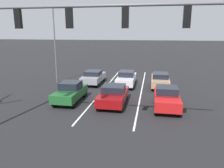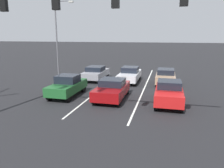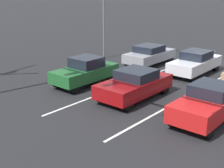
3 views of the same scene
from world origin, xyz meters
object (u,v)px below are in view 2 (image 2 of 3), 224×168
Objects in this scene: car_tan_leftlane_second at (166,76)px; car_white_midlane_second at (130,74)px; car_maroon_midlane_front at (112,89)px; car_gray_rightlane_second at (96,73)px; car_darkgreen_rightlane_front at (67,86)px; traffic_signal_gantry at (42,15)px; street_lamp_right_shoulder at (58,35)px; car_red_leftlane_front at (169,92)px.

car_white_midlane_second is at bearing -2.61° from car_tan_leftlane_second.
car_maroon_midlane_front is 0.97× the size of car_white_midlane_second.
car_maroon_midlane_front reaches higher than car_gray_rightlane_second.
car_darkgreen_rightlane_front is 0.32× the size of traffic_signal_gantry.
car_gray_rightlane_second is at bearing -1.68° from car_white_midlane_second.
car_darkgreen_rightlane_front is 0.51× the size of street_lamp_right_shoulder.
car_maroon_midlane_front is at bearing 58.27° from car_tan_leftlane_second.
car_tan_leftlane_second is (0.28, -6.18, -0.03)m from car_red_leftlane_front.
street_lamp_right_shoulder is at bearing -65.66° from traffic_signal_gantry.
car_darkgreen_rightlane_front reaches higher than car_red_leftlane_front.
street_lamp_right_shoulder is (10.81, 0.14, 3.85)m from car_tan_leftlane_second.
car_red_leftlane_front is 9.73m from car_gray_rightlane_second.
car_white_midlane_second is 8.33m from street_lamp_right_shoulder.
traffic_signal_gantry reaches higher than car_tan_leftlane_second.
car_red_leftlane_front is 7.34m from car_white_midlane_second.
car_white_midlane_second reaches higher than car_maroon_midlane_front.
car_darkgreen_rightlane_front is at bearing 88.09° from car_gray_rightlane_second.
traffic_signal_gantry is (1.94, 5.53, 4.72)m from car_maroon_midlane_front.
car_gray_rightlane_second is at bearing -2.13° from car_tan_leftlane_second.
car_gray_rightlane_second is at bearing -91.91° from car_darkgreen_rightlane_front.
car_gray_rightlane_second is 0.53× the size of street_lamp_right_shoulder.
car_tan_leftlane_second is 0.52× the size of street_lamp_right_shoulder.
car_red_leftlane_front is at bearing 177.54° from car_maroon_midlane_front.
car_gray_rightlane_second is 12.78m from traffic_signal_gantry.
car_white_midlane_second is 3.43m from car_tan_leftlane_second.
traffic_signal_gantry reaches higher than car_darkgreen_rightlane_front.
traffic_signal_gantry is (2.23, 11.70, 4.70)m from car_white_midlane_second.
car_tan_leftlane_second is at bearing -121.73° from car_maroon_midlane_front.
car_red_leftlane_front is 6.19m from car_tan_leftlane_second.
car_maroon_midlane_front is 7.53m from traffic_signal_gantry.
car_darkgreen_rightlane_front is 0.91× the size of car_white_midlane_second.
car_gray_rightlane_second is at bearing -173.91° from street_lamp_right_shoulder.
car_maroon_midlane_front is (4.00, -0.17, -0.05)m from car_red_leftlane_front.
car_maroon_midlane_front is 0.34× the size of traffic_signal_gantry.
car_gray_rightlane_second is 5.43m from street_lamp_right_shoulder.
street_lamp_right_shoulder reaches higher than car_darkgreen_rightlane_front.
car_white_midlane_second is at bearing 178.32° from car_gray_rightlane_second.
car_tan_leftlane_second is at bearing -116.12° from traffic_signal_gantry.
car_red_leftlane_front is 1.04× the size of car_darkgreen_rightlane_front.
car_white_midlane_second is (-0.29, -6.16, 0.02)m from car_maroon_midlane_front.
car_darkgreen_rightlane_front reaches higher than car_maroon_midlane_front.
traffic_signal_gantry reaches higher than car_gray_rightlane_second.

